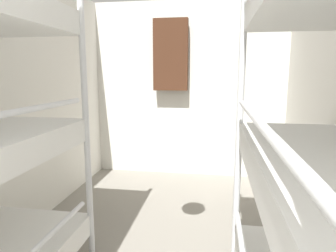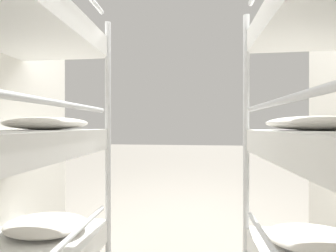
{
  "view_description": "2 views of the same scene",
  "coord_description": "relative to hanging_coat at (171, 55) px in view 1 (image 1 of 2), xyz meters",
  "views": [
    {
      "loc": [
        0.37,
        0.44,
        1.38
      ],
      "look_at": [
        -0.05,
        3.04,
        0.91
      ],
      "focal_mm": 32.0,
      "sensor_mm": 36.0,
      "label": 1
    },
    {
      "loc": [
        -0.14,
        2.26,
        1.1
      ],
      "look_at": [
        0.06,
        0.53,
        1.09
      ],
      "focal_mm": 24.0,
      "sensor_mm": 36.0,
      "label": 2
    }
  ],
  "objects": [
    {
      "name": "wall_back",
      "position": [
        0.22,
        0.15,
        -0.46
      ],
      "size": [
        2.65,
        0.06,
        2.31
      ],
      "color": "silver",
      "rests_on": "ground_plane"
    },
    {
      "name": "hanging_coat",
      "position": [
        0.0,
        0.0,
        0.0
      ],
      "size": [
        0.44,
        0.12,
        0.9
      ],
      "color": "#472819"
    }
  ]
}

